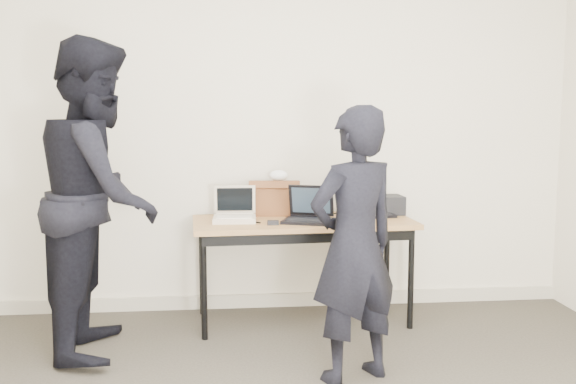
{
  "coord_description": "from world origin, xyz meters",
  "views": [
    {
      "loc": [
        -0.29,
        -2.43,
        1.47
      ],
      "look_at": [
        0.1,
        1.6,
        0.95
      ],
      "focal_mm": 40.0,
      "sensor_mm": 36.0,
      "label": 1
    }
  ],
  "objects": [
    {
      "name": "leather_satchel",
      "position": [
        0.05,
        2.11,
        0.85
      ],
      "size": [
        0.37,
        0.21,
        0.25
      ],
      "rotation": [
        0.0,
        0.0,
        -0.08
      ],
      "color": "brown",
      "rests_on": "desk"
    },
    {
      "name": "desk",
      "position": [
        0.23,
        1.88,
        0.66
      ],
      "size": [
        1.53,
        0.74,
        0.72
      ],
      "rotation": [
        0.0,
        0.0,
        0.06
      ],
      "color": "olive",
      "rests_on": "ground"
    },
    {
      "name": "laptop_right",
      "position": [
        0.71,
        2.04,
        0.77
      ],
      "size": [
        0.38,
        0.37,
        0.24
      ],
      "rotation": [
        0.0,
        0.0,
        0.18
      ],
      "color": "black",
      "rests_on": "desk"
    },
    {
      "name": "equipment_box",
      "position": [
        0.86,
        2.07,
        0.79
      ],
      "size": [
        0.24,
        0.21,
        0.13
      ],
      "primitive_type": "cube",
      "rotation": [
        0.0,
        0.0,
        0.05
      ],
      "color": "black",
      "rests_on": "desk"
    },
    {
      "name": "person_observer",
      "position": [
        -1.06,
        1.51,
        0.95
      ],
      "size": [
        0.73,
        0.93,
        1.9
      ],
      "primitive_type": "imported",
      "rotation": [
        0.0,
        0.0,
        1.59
      ],
      "color": "black",
      "rests_on": "ground"
    },
    {
      "name": "laptop_center",
      "position": [
        0.26,
        1.82,
        0.77
      ],
      "size": [
        0.39,
        0.38,
        0.24
      ],
      "rotation": [
        0.0,
        0.0,
        -0.34
      ],
      "color": "black",
      "rests_on": "desk"
    },
    {
      "name": "room",
      "position": [
        0.0,
        0.0,
        1.35
      ],
      "size": [
        4.6,
        4.6,
        2.8
      ],
      "color": "#3B362D",
      "rests_on": "ground"
    },
    {
      "name": "tissue",
      "position": [
        0.08,
        2.11,
        1.0
      ],
      "size": [
        0.15,
        0.12,
        0.08
      ],
      "primitive_type": "ellipsoid",
      "rotation": [
        0.0,
        0.0,
        0.16
      ],
      "color": "white",
      "rests_on": "leather_satchel"
    },
    {
      "name": "power_brick",
      "position": [
        0.01,
        1.71,
        0.73
      ],
      "size": [
        0.08,
        0.05,
        0.03
      ],
      "primitive_type": "cube",
      "rotation": [
        0.0,
        0.0,
        -0.05
      ],
      "color": "black",
      "rests_on": "desk"
    },
    {
      "name": "laptop_beige",
      "position": [
        -0.24,
        1.9,
        0.77
      ],
      "size": [
        0.3,
        0.29,
        0.23
      ],
      "rotation": [
        0.0,
        0.0,
        -0.04
      ],
      "color": "beige",
      "rests_on": "desk"
    },
    {
      "name": "person_typist",
      "position": [
        0.39,
        0.9,
        0.75
      ],
      "size": [
        0.64,
        0.55,
        1.5
      ],
      "primitive_type": "imported",
      "rotation": [
        0.0,
        0.0,
        3.57
      ],
      "color": "black",
      "rests_on": "ground"
    },
    {
      "name": "baseboard",
      "position": [
        0.0,
        2.23,
        0.05
      ],
      "size": [
        4.5,
        0.03,
        0.1
      ],
      "primitive_type": "cube",
      "color": "#B8AE98",
      "rests_on": "ground"
    },
    {
      "name": "cables",
      "position": [
        0.23,
        1.9,
        0.72
      ],
      "size": [
        1.0,
        0.43,
        0.01
      ],
      "rotation": [
        0.0,
        0.0,
        -0.0
      ],
      "color": "silver",
      "rests_on": "desk"
    }
  ]
}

